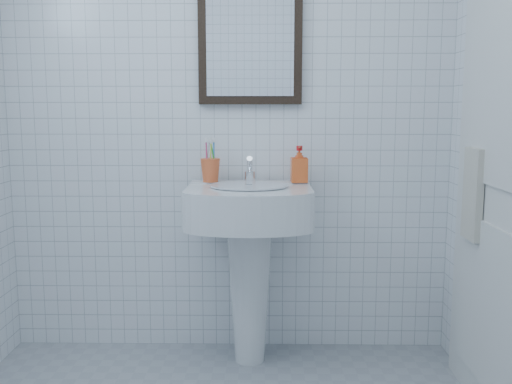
{
  "coord_description": "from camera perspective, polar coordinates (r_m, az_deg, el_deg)",
  "views": [
    {
      "loc": [
        0.18,
        -1.63,
        1.22
      ],
      "look_at": [
        0.14,
        0.86,
        0.85
      ],
      "focal_mm": 40.0,
      "sensor_mm": 36.0,
      "label": 1
    }
  ],
  "objects": [
    {
      "name": "wall_back",
      "position": [
        2.84,
        -2.82,
        8.94
      ],
      "size": [
        2.2,
        0.02,
        2.5
      ],
      "primitive_type": "cube",
      "color": "white",
      "rests_on": "ground"
    },
    {
      "name": "wall_front",
      "position": [
        0.47,
        -22.17,
        11.62
      ],
      "size": [
        2.2,
        0.02,
        2.5
      ],
      "primitive_type": "cube",
      "color": "white",
      "rests_on": "ground"
    },
    {
      "name": "washbasin",
      "position": [
        2.69,
        -0.66,
        -5.23
      ],
      "size": [
        0.57,
        0.42,
        0.88
      ],
      "color": "white",
      "rests_on": "ground"
    },
    {
      "name": "bathroom_door",
      "position": [
        2.37,
        23.21,
        2.35
      ],
      "size": [
        0.04,
        0.8,
        2.0
      ],
      "primitive_type": "cube",
      "color": "silver",
      "rests_on": "ground"
    },
    {
      "name": "hand_towel",
      "position": [
        2.51,
        20.86,
        -0.2
      ],
      "size": [
        0.03,
        0.16,
        0.38
      ],
      "primitive_type": "cube",
      "color": "beige",
      "rests_on": "towel_ring"
    },
    {
      "name": "faucet",
      "position": [
        2.74,
        -0.62,
        2.05
      ],
      "size": [
        0.05,
        0.11,
        0.13
      ],
      "color": "silver",
      "rests_on": "washbasin"
    },
    {
      "name": "soap_dispenser",
      "position": [
        2.74,
        4.34,
        2.8
      ],
      "size": [
        0.08,
        0.08,
        0.17
      ],
      "primitive_type": "imported",
      "rotation": [
        0.0,
        0.0,
        0.04
      ],
      "color": "red",
      "rests_on": "washbasin"
    },
    {
      "name": "towel_ring",
      "position": [
        2.5,
        21.5,
        3.88
      ],
      "size": [
        0.01,
        0.18,
        0.18
      ],
      "primitive_type": "torus",
      "rotation": [
        0.0,
        1.57,
        0.0
      ],
      "color": "silver",
      "rests_on": "wall_right"
    },
    {
      "name": "wall_mirror",
      "position": [
        2.83,
        -0.59,
        15.04
      ],
      "size": [
        0.5,
        0.04,
        0.62
      ],
      "color": "black",
      "rests_on": "wall_back"
    },
    {
      "name": "toothbrush_cup",
      "position": [
        2.75,
        -4.59,
        2.18
      ],
      "size": [
        0.12,
        0.12,
        0.11
      ],
      "primitive_type": null,
      "rotation": [
        0.0,
        0.0,
        0.38
      ],
      "color": "#E35C2E",
      "rests_on": "washbasin"
    }
  ]
}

